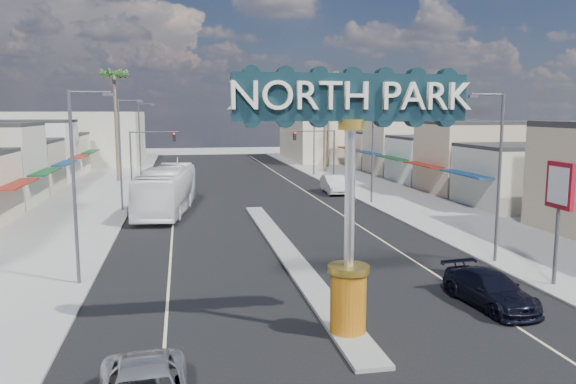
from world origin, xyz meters
name	(u,v)px	position (x,y,z in m)	size (l,w,h in m)	color
ground	(252,207)	(0.00, 30.00, 0.00)	(160.00, 160.00, 0.00)	gray
road	(252,207)	(0.00, 30.00, 0.01)	(20.00, 120.00, 0.01)	black
median_island	(287,252)	(0.00, 14.00, 0.08)	(1.30, 30.00, 0.16)	gray
sidewalk_left	(79,212)	(-14.00, 30.00, 0.06)	(8.00, 120.00, 0.12)	gray
sidewalk_right	(408,202)	(14.00, 30.00, 0.06)	(8.00, 120.00, 0.12)	gray
storefront_row_right	(446,156)	(24.00, 43.00, 3.00)	(12.00, 42.00, 6.00)	#B7B29E
backdrop_far_left	(75,138)	(-22.00, 75.00, 4.00)	(20.00, 20.00, 8.00)	#B7B29E
backdrop_far_right	(348,136)	(22.00, 75.00, 4.00)	(20.00, 20.00, 8.00)	beige
gateway_sign	(350,173)	(0.00, 1.98, 5.93)	(8.20, 1.50, 9.15)	#B3490D
traffic_signal_left	(148,148)	(-9.18, 43.99, 4.27)	(5.09, 0.45, 6.00)	#47474C
traffic_signal_right	(318,146)	(9.18, 43.99, 4.27)	(5.09, 0.45, 6.00)	#47474C
streetlight_l_near	(77,177)	(-10.43, 10.00, 5.07)	(2.03, 0.22, 9.00)	#47474C
streetlight_l_mid	(122,149)	(-10.43, 30.00, 5.07)	(2.03, 0.22, 9.00)	#47474C
streetlight_l_far	(141,137)	(-10.43, 52.00, 5.07)	(2.03, 0.22, 9.00)	#47474C
streetlight_r_near	(497,169)	(10.43, 10.00, 5.07)	(2.03, 0.22, 9.00)	#47474C
streetlight_r_mid	(371,146)	(10.43, 30.00, 5.07)	(2.03, 0.22, 9.00)	#47474C
streetlight_r_far	(313,135)	(10.43, 52.00, 5.07)	(2.03, 0.22, 9.00)	#47474C
palm_left_far	(114,80)	(-13.00, 50.00, 11.50)	(2.60, 2.60, 13.10)	brown
palm_right_mid	(325,92)	(13.00, 56.00, 10.60)	(2.60, 2.60, 12.10)	brown
palm_right_far	(328,81)	(15.00, 62.00, 12.39)	(2.60, 2.60, 14.10)	brown
suv_right	(490,289)	(6.71, 3.90, 0.72)	(2.01, 4.93, 1.43)	black
car_parked_left	(141,203)	(-9.00, 28.80, 0.79)	(1.85, 4.61, 1.57)	#5B5B5F
car_parked_right	(334,184)	(9.00, 36.57, 0.89)	(1.89, 5.41, 1.78)	silver
city_bus	(167,190)	(-7.00, 28.61, 1.83)	(3.07, 13.11, 3.65)	white
bank_pylon_sign	(560,192)	(11.05, 5.76, 4.41)	(0.27, 1.78, 5.67)	#47474C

